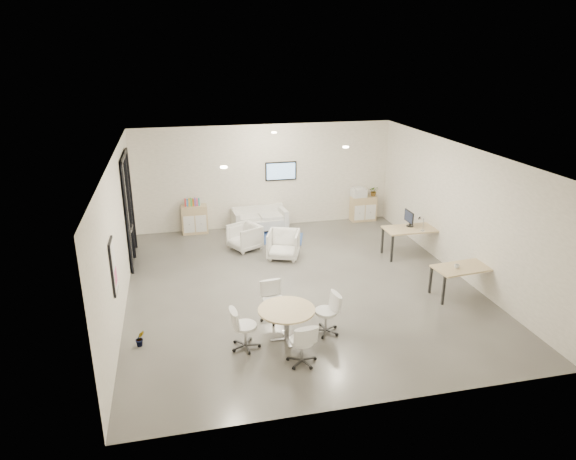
# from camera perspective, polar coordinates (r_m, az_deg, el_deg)

# --- Properties ---
(room_shell) EXTENTS (9.60, 10.60, 4.80)m
(room_shell) POSITION_cam_1_polar(r_m,az_deg,el_deg) (11.76, 1.39, 0.93)
(room_shell) COLOR #4C4A46
(room_shell) RESTS_ON ground
(glass_door) EXTENTS (0.09, 1.90, 2.85)m
(glass_door) POSITION_cam_1_polar(r_m,az_deg,el_deg) (13.90, -17.29, 2.57)
(glass_door) COLOR black
(glass_door) RESTS_ON room_shell
(artwork) EXTENTS (0.05, 0.54, 1.04)m
(artwork) POSITION_cam_1_polar(r_m,az_deg,el_deg) (10.03, -18.84, -3.89)
(artwork) COLOR black
(artwork) RESTS_ON room_shell
(wall_tv) EXTENTS (0.98, 0.06, 0.58)m
(wall_tv) POSITION_cam_1_polar(r_m,az_deg,el_deg) (16.01, -0.80, 6.56)
(wall_tv) COLOR black
(wall_tv) RESTS_ON room_shell
(ceiling_spots) EXTENTS (3.14, 4.14, 0.03)m
(ceiling_spots) POSITION_cam_1_polar(r_m,az_deg,el_deg) (12.10, -0.45, 9.21)
(ceiling_spots) COLOR #FFEAC6
(ceiling_spots) RESTS_ON room_shell
(sideboard_left) EXTENTS (0.77, 0.40, 0.87)m
(sideboard_left) POSITION_cam_1_polar(r_m,az_deg,el_deg) (15.86, -10.34, 1.17)
(sideboard_left) COLOR #D1B67E
(sideboard_left) RESTS_ON room_shell
(sideboard_right) EXTENTS (0.82, 0.40, 0.82)m
(sideboard_right) POSITION_cam_1_polar(r_m,az_deg,el_deg) (16.95, 8.34, 2.39)
(sideboard_right) COLOR #D1B67E
(sideboard_right) RESTS_ON room_shell
(books) EXTENTS (0.45, 0.14, 0.22)m
(books) POSITION_cam_1_polar(r_m,az_deg,el_deg) (15.70, -10.60, 3.05)
(books) COLOR red
(books) RESTS_ON sideboard_left
(printer) EXTENTS (0.48, 0.42, 0.32)m
(printer) POSITION_cam_1_polar(r_m,az_deg,el_deg) (16.73, 7.87, 4.18)
(printer) COLOR white
(printer) RESTS_ON sideboard_right
(loveseat) EXTENTS (1.69, 0.94, 0.61)m
(loveseat) POSITION_cam_1_polar(r_m,az_deg,el_deg) (15.91, -3.21, 1.13)
(loveseat) COLOR silver
(loveseat) RESTS_ON room_shell
(blue_rug) EXTENTS (1.83, 1.48, 0.01)m
(blue_rug) POSITION_cam_1_polar(r_m,az_deg,el_deg) (15.27, -1.39, -0.94)
(blue_rug) COLOR #2E448C
(blue_rug) RESTS_ON room_shell
(armchair_left) EXTENTS (0.98, 1.00, 0.79)m
(armchair_left) POSITION_cam_1_polar(r_m,az_deg,el_deg) (14.41, -4.84, -0.65)
(armchair_left) COLOR silver
(armchair_left) RESTS_ON room_shell
(armchair_right) EXTENTS (1.02, 0.99, 0.83)m
(armchair_right) POSITION_cam_1_polar(r_m,az_deg,el_deg) (13.75, -0.52, -1.49)
(armchair_right) COLOR silver
(armchair_right) RESTS_ON room_shell
(desk_rear) EXTENTS (1.51, 0.75, 0.79)m
(desk_rear) POSITION_cam_1_polar(r_m,az_deg,el_deg) (14.22, 13.63, -0.09)
(desk_rear) COLOR #D1B67E
(desk_rear) RESTS_ON room_shell
(desk_front) EXTENTS (1.45, 0.83, 0.72)m
(desk_front) POSITION_cam_1_polar(r_m,az_deg,el_deg) (12.24, 19.00, -4.19)
(desk_front) COLOR #D1B67E
(desk_front) RESTS_ON room_shell
(monitor) EXTENTS (0.20, 0.50, 0.44)m
(monitor) POSITION_cam_1_polar(r_m,az_deg,el_deg) (14.23, 13.32, 1.29)
(monitor) COLOR black
(monitor) RESTS_ON desk_rear
(round_table) EXTENTS (1.10, 1.10, 0.67)m
(round_table) POSITION_cam_1_polar(r_m,az_deg,el_deg) (9.92, -0.16, -9.20)
(round_table) COLOR #D1B67E
(round_table) RESTS_ON room_shell
(meeting_chairs) EXTENTS (2.28, 2.28, 0.82)m
(meeting_chairs) POSITION_cam_1_polar(r_m,az_deg,el_deg) (10.01, -0.16, -10.07)
(meeting_chairs) COLOR white
(meeting_chairs) RESTS_ON room_shell
(plant_cabinet) EXTENTS (0.36, 0.39, 0.25)m
(plant_cabinet) POSITION_cam_1_polar(r_m,az_deg,el_deg) (16.90, 9.51, 4.17)
(plant_cabinet) COLOR #3F7F3F
(plant_cabinet) RESTS_ON sideboard_right
(plant_floor) EXTENTS (0.27, 0.37, 0.14)m
(plant_floor) POSITION_cam_1_polar(r_m,az_deg,el_deg) (10.37, -16.07, -11.92)
(plant_floor) COLOR #3F7F3F
(plant_floor) RESTS_ON room_shell
(cup) EXTENTS (0.13, 0.12, 0.11)m
(cup) POSITION_cam_1_polar(r_m,az_deg,el_deg) (12.05, 18.26, -3.81)
(cup) COLOR white
(cup) RESTS_ON desk_front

